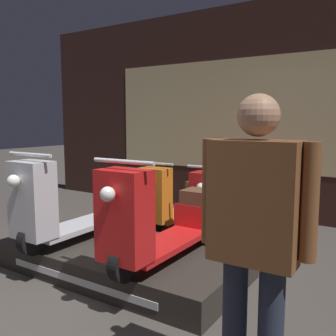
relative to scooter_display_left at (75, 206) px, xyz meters
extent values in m
plane|color=#423D38|center=(0.47, -1.11, -0.60)|extent=(30.00, 30.00, 0.00)
cube|color=#331E19|center=(0.47, 2.86, 1.00)|extent=(7.54, 0.08, 3.20)
cube|color=beige|center=(0.47, 2.81, 0.95)|extent=(4.14, 0.01, 1.70)
cube|color=#2D2823|center=(0.53, 0.08, -0.47)|extent=(2.37, 1.17, 0.25)
cube|color=silver|center=(0.53, -0.51, -0.49)|extent=(1.66, 0.01, 0.06)
cylinder|color=black|center=(0.00, -0.53, -0.21)|extent=(0.09, 0.29, 0.29)
cylinder|color=black|center=(0.00, 0.69, -0.21)|extent=(0.09, 0.29, 0.29)
cube|color=#BCBCC1|center=(0.00, 0.08, -0.22)|extent=(0.37, 1.14, 0.05)
cube|color=#BCBCC1|center=(0.00, -0.51, 0.16)|extent=(0.39, 0.26, 0.70)
cube|color=#BCBCC1|center=(0.00, 0.67, -0.13)|extent=(0.41, 0.30, 0.33)
cube|color=brown|center=(0.00, 0.66, 0.10)|extent=(0.30, 0.27, 0.14)
cylinder|color=silver|center=(0.00, -0.52, 0.57)|extent=(0.55, 0.03, 0.03)
sphere|color=white|center=(0.00, -0.70, 0.35)|extent=(0.11, 0.11, 0.11)
cylinder|color=black|center=(1.07, -0.53, -0.21)|extent=(0.09, 0.29, 0.29)
cylinder|color=black|center=(1.07, 0.69, -0.21)|extent=(0.09, 0.29, 0.29)
cube|color=red|center=(1.07, 0.08, -0.22)|extent=(0.37, 1.14, 0.05)
cube|color=red|center=(1.07, -0.51, 0.16)|extent=(0.39, 0.26, 0.70)
cube|color=red|center=(1.07, 0.67, -0.13)|extent=(0.41, 0.30, 0.33)
cube|color=brown|center=(1.07, 0.66, 0.10)|extent=(0.30, 0.27, 0.14)
cylinder|color=silver|center=(1.07, -0.52, 0.57)|extent=(0.55, 0.03, 0.03)
sphere|color=white|center=(1.07, -0.70, 0.35)|extent=(0.11, 0.11, 0.11)
cylinder|color=black|center=(0.10, 1.27, -0.46)|extent=(0.09, 0.29, 0.29)
cylinder|color=black|center=(0.10, 2.50, -0.46)|extent=(0.09, 0.29, 0.29)
cube|color=orange|center=(0.10, 1.88, -0.47)|extent=(0.37, 1.14, 0.05)
cube|color=orange|center=(0.10, 1.29, -0.09)|extent=(0.39, 0.26, 0.70)
cube|color=orange|center=(0.10, 2.48, -0.38)|extent=(0.41, 0.30, 0.33)
cube|color=brown|center=(0.10, 2.47, -0.15)|extent=(0.30, 0.27, 0.14)
cylinder|color=silver|center=(0.10, 1.29, 0.32)|extent=(0.55, 0.03, 0.03)
sphere|color=white|center=(0.10, 1.11, 0.11)|extent=(0.11, 0.11, 0.11)
cylinder|color=black|center=(0.86, 1.27, -0.46)|extent=(0.09, 0.29, 0.29)
cylinder|color=black|center=(0.86, 2.50, -0.46)|extent=(0.09, 0.29, 0.29)
cube|color=red|center=(0.86, 1.88, -0.47)|extent=(0.37, 1.14, 0.05)
cube|color=red|center=(0.86, 1.29, -0.09)|extent=(0.39, 0.26, 0.70)
cube|color=red|center=(0.86, 2.48, -0.38)|extent=(0.41, 0.30, 0.33)
cube|color=brown|center=(0.86, 2.47, -0.15)|extent=(0.30, 0.27, 0.14)
cylinder|color=silver|center=(0.86, 1.29, 0.32)|extent=(0.55, 0.03, 0.03)
sphere|color=white|center=(0.86, 1.11, 0.11)|extent=(0.11, 0.11, 0.11)
cylinder|color=#232838|center=(2.11, -0.87, -0.22)|extent=(0.13, 0.13, 0.77)
cube|color=brown|center=(2.21, -0.87, 0.47)|extent=(0.43, 0.24, 0.61)
cylinder|color=brown|center=(1.95, -0.87, 0.50)|extent=(0.08, 0.08, 0.56)
cylinder|color=brown|center=(2.46, -0.87, 0.50)|extent=(0.08, 0.08, 0.56)
sphere|color=#A87A5B|center=(2.21, -0.87, 0.89)|extent=(0.21, 0.21, 0.21)
camera|label=1|loc=(2.82, -2.64, 0.87)|focal=40.00mm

